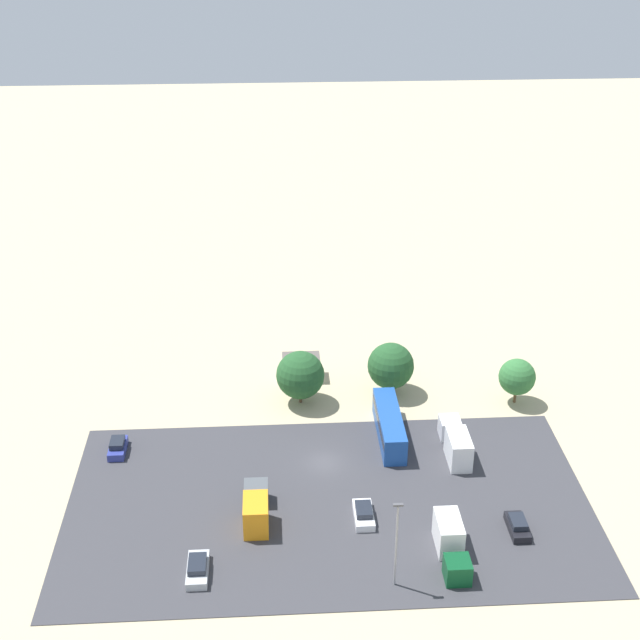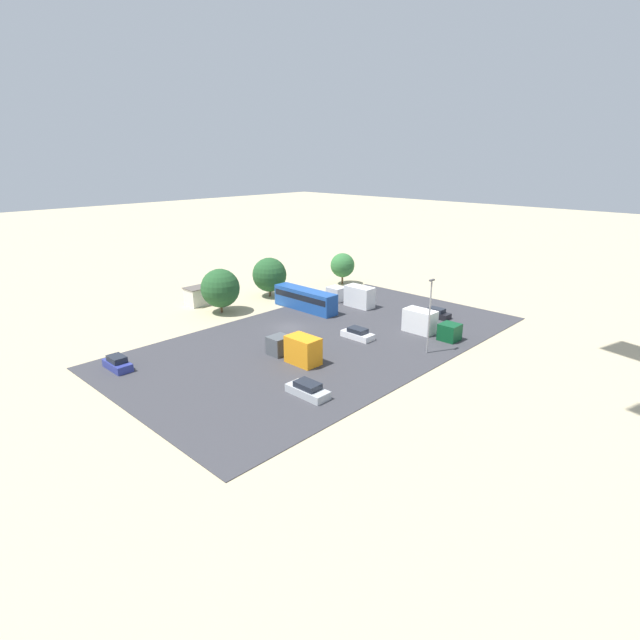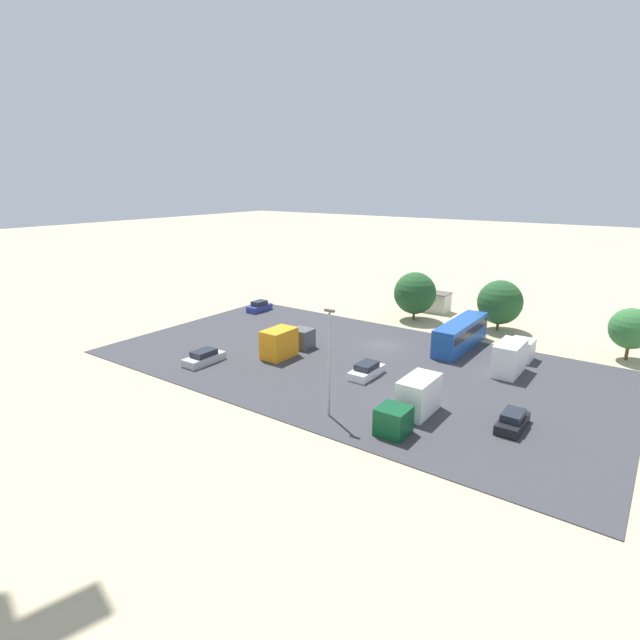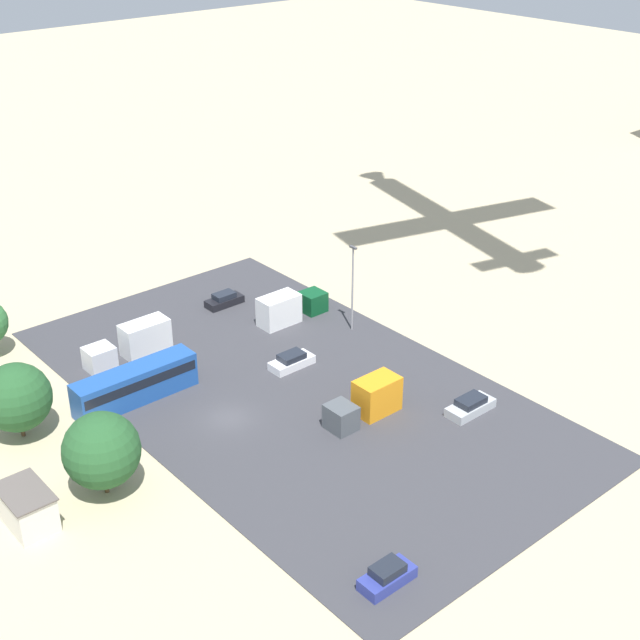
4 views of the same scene
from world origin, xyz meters
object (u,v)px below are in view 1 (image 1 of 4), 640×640
object	(u,v)px
bus	(389,424)
parked_truck_0	(451,543)
parked_truck_2	(456,443)
parked_car_1	(118,447)
parked_car_3	(364,514)
parked_car_2	(198,569)
parked_car_0	(518,526)
parked_truck_1	(256,508)
shed_building	(301,367)

from	to	relation	value
bus	parked_truck_0	distance (m)	20.52
bus	parked_truck_2	distance (m)	8.02
parked_car_1	parked_truck_2	size ratio (longest dim) A/B	0.46
bus	parked_car_3	world-z (taller)	bus
parked_car_1	parked_car_2	bearing A→B (deg)	-63.08
parked_car_0	parked_car_3	xyz separation A→B (m)	(15.16, -2.76, -0.01)
parked_car_3	parked_truck_1	world-z (taller)	parked_truck_1
parked_truck_1	parked_truck_2	xyz separation A→B (m)	(-22.43, -10.19, 0.03)
bus	parked_truck_2	bearing A→B (deg)	151.78
shed_building	parked_car_1	size ratio (longest dim) A/B	1.21
parked_car_2	parked_car_0	bearing A→B (deg)	-172.32
parked_truck_0	parked_car_3	bearing A→B (deg)	-37.07
parked_car_0	parked_truck_2	bearing A→B (deg)	-74.69
parked_car_0	parked_car_1	distance (m)	44.79
parked_car_0	parked_truck_0	distance (m)	8.06
shed_building	parked_car_2	xyz separation A→B (m)	(11.18, 35.93, -0.81)
shed_building	bus	size ratio (longest dim) A/B	0.42
parked_car_1	shed_building	bearing A→B (deg)	36.10
parked_car_3	parked_truck_2	world-z (taller)	parked_truck_2
shed_building	parked_truck_1	bearing A→B (deg)	78.66
parked_car_2	parked_car_3	world-z (taller)	parked_car_2
bus	parked_car_1	bearing A→B (deg)	2.04
shed_building	parked_truck_0	xyz separation A→B (m)	(-12.97, 34.80, 0.04)
parked_car_0	bus	bearing A→B (deg)	-57.97
parked_truck_0	parked_car_2	bearing A→B (deg)	2.70
parked_car_2	parked_car_3	size ratio (longest dim) A/B	1.06
bus	parked_truck_1	xyz separation A→B (m)	(15.36, 13.98, -0.26)
shed_building	parked_truck_1	xyz separation A→B (m)	(5.72, 28.54, 0.07)
parked_car_2	parked_truck_1	bearing A→B (deg)	-126.42
parked_car_2	parked_truck_2	xyz separation A→B (m)	(-27.89, -17.59, 0.92)
parked_car_0	shed_building	bearing A→B (deg)	-57.28
shed_building	parked_truck_2	bearing A→B (deg)	132.32
shed_building	parked_truck_1	world-z (taller)	parked_truck_1
parked_car_1	parked_truck_2	xyz separation A→B (m)	(-38.18, 2.68, 0.86)
bus	shed_building	bearing A→B (deg)	-56.49
parked_car_3	parked_truck_1	distance (m)	10.96
parked_car_1	parked_truck_1	size ratio (longest dim) A/B	0.55
parked_car_3	parked_truck_2	xyz separation A→B (m)	(-11.51, -10.57, 0.93)
bus	parked_car_2	size ratio (longest dim) A/B	2.47
parked_car_3	parked_truck_2	size ratio (longest dim) A/B	0.51
bus	parked_truck_2	size ratio (longest dim) A/B	1.33
parked_car_1	parked_car_3	world-z (taller)	parked_car_1
parked_truck_0	parked_truck_2	world-z (taller)	parked_truck_2
parked_truck_1	bus	bearing A→B (deg)	42.31
bus	parked_car_2	world-z (taller)	bus
parked_truck_0	parked_truck_1	distance (m)	19.71
shed_building	parked_car_3	xyz separation A→B (m)	(-5.19, 28.92, -0.83)
bus	parked_car_0	size ratio (longest dim) A/B	2.77
shed_building	parked_car_3	world-z (taller)	shed_building
parked_car_2	parked_truck_2	bearing A→B (deg)	-147.76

